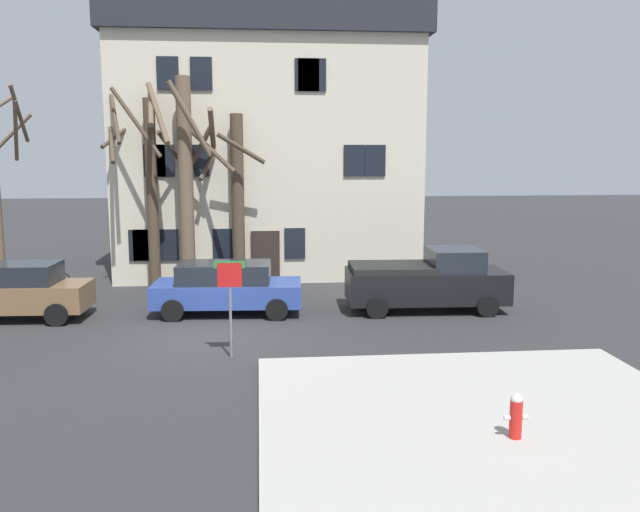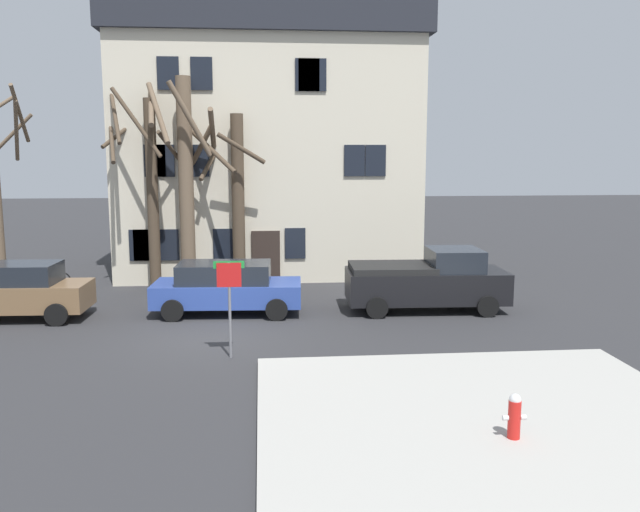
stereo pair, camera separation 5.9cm
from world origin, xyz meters
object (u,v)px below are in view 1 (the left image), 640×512
Objects in this scene: car_brown_wagon at (16,291)px; fire_hydrant at (516,415)px; building_main at (268,137)px; tree_bare_mid at (148,183)px; pickup_truck_black at (428,281)px; car_blue_wagon at (227,287)px; street_sign_pole at (230,290)px; bicycle_leaning at (51,280)px; tree_bare_end at (236,196)px; tree_bare_far at (185,175)px.

fire_hydrant is at bearing -39.90° from car_brown_wagon.
tree_bare_mid is (-4.49, -4.52, -1.80)m from building_main.
building_main is at bearing 119.85° from pickup_truck_black.
street_sign_pole is (0.31, -4.63, 0.86)m from car_blue_wagon.
street_sign_pole is 11.47m from bicycle_leaning.
building_main is at bearing 27.66° from bicycle_leaning.
car_blue_wagon is (-1.48, -8.63, -4.93)m from building_main.
car_blue_wagon is 2.87× the size of bicycle_leaning.
bicycle_leaning is (-13.24, 4.41, -0.61)m from pickup_truck_black.
street_sign_pole is (0.11, -8.88, -1.76)m from tree_bare_end.
tree_bare_mid is 1.42× the size of pickup_truck_black.
car_brown_wagon is at bearing -178.72° from car_blue_wagon.
tree_bare_far is 1.20× the size of tree_bare_end.
fire_hydrant is at bearing -46.56° from street_sign_pole.
building_main is at bearing 102.05° from fire_hydrant.
car_brown_wagon is at bearing -85.61° from bicycle_leaning.
street_sign_pole is (6.72, -4.48, 0.82)m from car_brown_wagon.
car_blue_wagon is at bearing 1.28° from car_brown_wagon.
car_blue_wagon is 1.94× the size of street_sign_pole.
fire_hydrant is at bearing -63.04° from tree_bare_far.
street_sign_pole is at bearing -69.16° from tree_bare_mid.
tree_bare_mid is 10.82m from pickup_truck_black.
tree_bare_far is 1.80× the size of car_brown_wagon.
bicycle_leaning is (-5.13, 0.44, -3.92)m from tree_bare_far.
pickup_truck_black is 3.14× the size of bicycle_leaning.
building_main reaches higher than tree_bare_end.
building_main is 7.66× the size of bicycle_leaning.
pickup_truck_black is at bearing -18.44° from bicycle_leaning.
street_sign_pole is (-5.16, 5.45, 1.19)m from fire_hydrant.
fire_hydrant is 18.88m from bicycle_leaning.
building_main reaches higher than street_sign_pole.
building_main reaches higher than pickup_truck_black.
tree_bare_far is 3.19× the size of street_sign_pole.
pickup_truck_black is at bearing 36.21° from street_sign_pole.
tree_bare_mid is 3.25m from tree_bare_end.
car_brown_wagon is 5.36× the size of fire_hydrant.
tree_bare_far reaches higher than fire_hydrant.
tree_bare_far is 9.64× the size of fire_hydrant.
tree_bare_end reaches higher than bicycle_leaning.
tree_bare_mid is at bearing 110.84° from street_sign_pole.
street_sign_pole is (3.32, -8.73, -2.26)m from tree_bare_mid.
car_brown_wagon is at bearing 140.10° from fire_hydrant.
pickup_truck_black is (8.11, -3.97, -3.32)m from tree_bare_far.
building_main is 13.91m from street_sign_pole.
pickup_truck_black is (12.90, 0.04, 0.07)m from car_brown_wagon.
car_blue_wagon is at bearing -67.30° from tree_bare_far.
pickup_truck_black is (9.50, -4.21, -3.01)m from tree_bare_mid.
car_blue_wagon is 11.47m from fire_hydrant.
bicycle_leaning is at bearing 130.35° from fire_hydrant.
tree_bare_end is at bearing 2.68° from tree_bare_mid.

